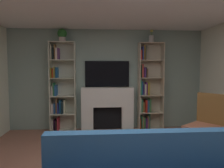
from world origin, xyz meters
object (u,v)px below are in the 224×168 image
object	(u,v)px
bookshelf_right	(147,90)
potted_plant	(62,35)
vase_with_flowers	(151,38)
coffee_table	(135,161)
armchair	(207,124)
tv	(107,74)
fireplace	(107,107)
bookshelf_left	(61,88)

from	to	relation	value
bookshelf_right	potted_plant	world-z (taller)	potted_plant
vase_with_flowers	coffee_table	distance (m)	3.37
armchair	tv	bearing A→B (deg)	133.68
potted_plant	vase_with_flowers	size ratio (longest dim) A/B	0.99
potted_plant	vase_with_flowers	xyz separation A→B (m)	(2.18, -0.00, -0.05)
tv	bookshelf_right	world-z (taller)	bookshelf_right
fireplace	coffee_table	size ratio (longest dim) A/B	1.58
vase_with_flowers	armchair	size ratio (longest dim) A/B	0.29
vase_with_flowers	coffee_table	xyz separation A→B (m)	(-0.87, -2.61, -1.96)
tv	armchair	distance (m)	2.60
tv	vase_with_flowers	xyz separation A→B (m)	(1.09, -0.12, 0.90)
tv	potted_plant	world-z (taller)	potted_plant
coffee_table	vase_with_flowers	bearing A→B (deg)	71.57
bookshelf_right	tv	bearing A→B (deg)	175.11
vase_with_flowers	coffee_table	size ratio (longest dim) A/B	0.35
potted_plant	bookshelf_left	bearing A→B (deg)	156.53
vase_with_flowers	armchair	distance (m)	2.48
bookshelf_left	bookshelf_right	world-z (taller)	same
tv	bookshelf_right	size ratio (longest dim) A/B	0.51
bookshelf_right	vase_with_flowers	xyz separation A→B (m)	(0.08, -0.04, 1.29)
bookshelf_left	coffee_table	xyz separation A→B (m)	(1.38, -2.64, -0.71)
fireplace	bookshelf_right	size ratio (longest dim) A/B	0.64
tv	bookshelf_left	size ratio (longest dim) A/B	0.51
bookshelf_left	potted_plant	world-z (taller)	potted_plant
tv	bookshelf_left	distance (m)	1.21
fireplace	tv	distance (m)	0.84
bookshelf_right	potted_plant	size ratio (longest dim) A/B	7.01
armchair	coffee_table	distance (m)	1.77
fireplace	potted_plant	xyz separation A→B (m)	(-1.09, -0.02, 1.78)
fireplace	coffee_table	distance (m)	2.65
tv	coffee_table	distance (m)	2.94
vase_with_flowers	bookshelf_right	bearing A→B (deg)	155.69
tv	bookshelf_left	bearing A→B (deg)	-175.54
vase_with_flowers	tv	bearing A→B (deg)	173.63
armchair	coffee_table	bearing A→B (deg)	-147.14
bookshelf_left	coffee_table	world-z (taller)	bookshelf_left
tv	potted_plant	xyz separation A→B (m)	(-1.09, -0.12, 0.95)
tv	fireplace	bearing A→B (deg)	-90.00
tv	potted_plant	distance (m)	1.45
bookshelf_right	armchair	size ratio (longest dim) A/B	2.01
bookshelf_right	vase_with_flowers	distance (m)	1.30
vase_with_flowers	coffee_table	world-z (taller)	vase_with_flowers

